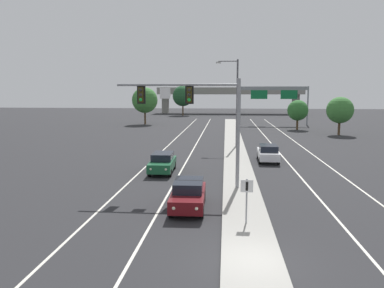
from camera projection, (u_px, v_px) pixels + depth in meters
The scene contains 18 objects.
ground_plane at pixel (252, 263), 14.26m from camera, with size 260.00×260.00×0.00m, color #28282B.
median_island at pixel (238, 167), 32.00m from camera, with size 2.40×110.00×0.15m, color #9E9B93.
lane_stripe_oncoming_center at pixel (191, 154), 39.33m from camera, with size 0.14×100.00×0.01m, color silver.
lane_stripe_receding_center at pixel (281, 155), 38.49m from camera, with size 0.14×100.00×0.01m, color silver.
edge_stripe_left at pixel (160, 153), 39.63m from camera, with size 0.14×100.00×0.01m, color silver.
edge_stripe_right at pixel (314, 155), 38.20m from camera, with size 0.14×100.00×0.01m, color silver.
overhead_signal_mast at pixel (198, 109), 24.44m from camera, with size 8.15×0.44×7.20m.
median_sign_post at pixel (247, 194), 18.00m from camera, with size 0.60×0.10×2.20m.
street_lamp_median at pixel (235, 98), 43.07m from camera, with size 2.58×0.28×10.00m.
car_oncoming_darkred at pixel (188, 194), 20.81m from camera, with size 1.91×4.51×1.58m.
car_oncoming_green at pixel (162, 162), 30.14m from camera, with size 1.91×4.51×1.58m.
car_receding_white at pixel (268, 153), 34.86m from camera, with size 1.90×4.50×1.58m.
highway_sign_gantry at pixel (274, 93), 72.23m from camera, with size 13.28×0.42×7.50m.
overpass_bridge at pixel (230, 94), 109.68m from camera, with size 42.40×6.40×7.65m.
tree_far_left_c at pixel (145, 100), 73.68m from camera, with size 5.06×5.06×7.32m.
tree_far_right_b at pixel (340, 110), 55.67m from camera, with size 3.95×3.95×5.71m.
tree_far_left_b at pixel (183, 96), 100.92m from camera, with size 5.59×5.59×8.08m.
tree_far_right_c at pixel (298, 110), 63.41m from camera, with size 3.50×3.50×5.07m.
Camera 1 is at (-1.08, -13.63, 6.53)m, focal length 34.86 mm.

